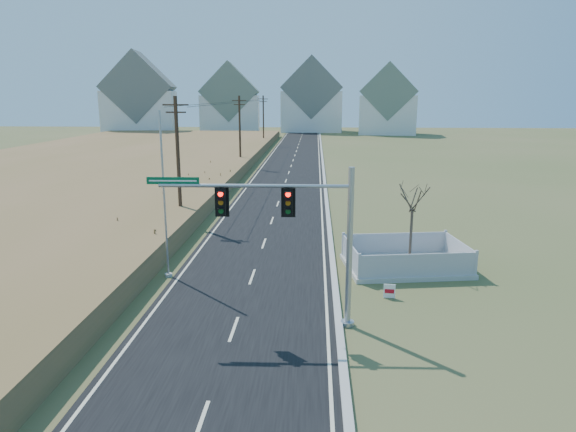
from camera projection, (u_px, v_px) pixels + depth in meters
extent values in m
plane|color=#4D582A|center=(241.00, 310.00, 22.17)|extent=(260.00, 260.00, 0.00)
cube|color=black|center=(293.00, 162.00, 70.76)|extent=(8.00, 180.00, 0.06)
cube|color=#B2AFA8|center=(323.00, 162.00, 70.53)|extent=(0.30, 180.00, 0.18)
cube|color=olive|center=(91.00, 166.00, 62.14)|extent=(38.00, 110.00, 1.30)
cylinder|color=#422D1E|center=(178.00, 161.00, 36.05)|extent=(0.26, 0.26, 9.00)
cube|color=#422D1E|center=(175.00, 105.00, 35.16)|extent=(1.80, 0.10, 0.10)
cube|color=#422D1E|center=(176.00, 112.00, 35.27)|extent=(1.40, 0.10, 0.10)
cylinder|color=#422D1E|center=(240.00, 132.00, 65.21)|extent=(0.26, 0.26, 9.00)
cube|color=#422D1E|center=(239.00, 100.00, 64.31)|extent=(1.80, 0.10, 0.10)
cube|color=#422D1E|center=(239.00, 105.00, 64.43)|extent=(1.40, 0.10, 0.10)
cylinder|color=#422D1E|center=(263.00, 121.00, 94.37)|extent=(0.26, 0.26, 9.00)
cube|color=#422D1E|center=(263.00, 99.00, 93.47)|extent=(1.80, 0.10, 0.10)
cube|color=#422D1E|center=(263.00, 102.00, 93.59)|extent=(1.40, 0.10, 0.10)
cube|color=white|center=(140.00, 113.00, 120.18)|extent=(17.38, 13.12, 10.00)
cube|color=slate|center=(139.00, 87.00, 118.83)|extent=(17.69, 13.38, 16.29)
cube|color=white|center=(231.00, 114.00, 127.03)|extent=(14.66, 10.95, 9.00)
cube|color=slate|center=(230.00, 92.00, 125.79)|extent=(14.93, 11.17, 14.26)
cube|color=white|center=(311.00, 112.00, 129.77)|extent=(15.00, 10.00, 10.00)
cube|color=slate|center=(312.00, 88.00, 128.42)|extent=(15.27, 10.20, 15.27)
cube|color=white|center=(387.00, 115.00, 121.18)|extent=(13.87, 10.31, 9.00)
cube|color=slate|center=(388.00, 91.00, 119.94)|extent=(14.12, 10.51, 13.24)
cylinder|color=#9EA0A5|center=(347.00, 323.00, 20.65)|extent=(0.55, 0.55, 0.18)
cylinder|color=#9EA0A5|center=(349.00, 249.00, 19.93)|extent=(0.24, 0.24, 6.42)
cylinder|color=#9EA0A5|center=(254.00, 186.00, 19.48)|extent=(7.34, 0.31, 0.15)
cube|color=black|center=(288.00, 202.00, 19.58)|extent=(0.35, 0.29, 1.05)
cube|color=black|center=(221.00, 202.00, 19.66)|extent=(0.35, 0.29, 1.05)
cube|color=#04532E|center=(173.00, 181.00, 19.53)|extent=(2.02, 0.08, 0.28)
cube|color=#B7B5AD|center=(405.00, 266.00, 27.46)|extent=(6.79, 5.12, 0.24)
cube|color=silver|center=(418.00, 265.00, 25.38)|extent=(5.89, 0.94, 1.19)
cube|color=silver|center=(395.00, 243.00, 29.21)|extent=(5.89, 0.94, 1.19)
cube|color=silver|center=(351.00, 255.00, 27.03)|extent=(0.65, 3.93, 1.19)
cube|color=silver|center=(459.00, 252.00, 27.56)|extent=(0.65, 3.93, 1.19)
cube|color=white|center=(389.00, 291.00, 23.35)|extent=(0.53, 0.10, 0.66)
cube|color=#B50C1A|center=(389.00, 291.00, 23.32)|extent=(0.42, 0.06, 0.19)
cylinder|color=#B7B5AD|center=(169.00, 275.00, 26.21)|extent=(0.38, 0.38, 0.17)
cylinder|color=#9EA0A5|center=(164.00, 197.00, 25.27)|extent=(0.10, 0.10, 8.35)
cylinder|color=#4C3F33|center=(411.00, 239.00, 27.24)|extent=(0.15, 0.15, 3.21)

